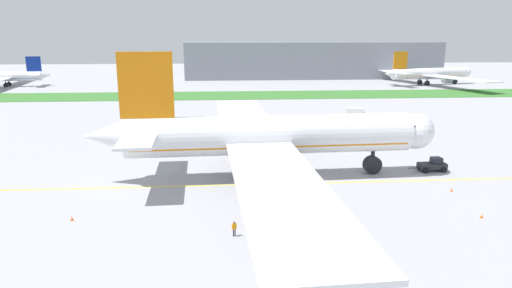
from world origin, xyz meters
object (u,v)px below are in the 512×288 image
Objects in this scene: ground_crew_wingwalker_port at (234,227)px; parked_airliner_far_right at (428,74)px; pushback_tug at (433,165)px; service_truck_fuel_bowser at (145,114)px; traffic_cone_port_wing at (452,189)px; service_truck_baggage_loader at (357,114)px; airliner_foreground at (266,136)px; traffic_cone_near_nose at (482,216)px; traffic_cone_starboard_wing at (72,218)px; parked_airliner_far_centre at (1,77)px.

parked_airliner_far_right is (89.11, 148.48, 3.97)m from ground_crew_wingwalker_port.
pushback_tug is 1.27× the size of service_truck_fuel_bowser.
service_truck_baggage_loader is at bearing 87.28° from traffic_cone_port_wing.
traffic_cone_near_nose is (23.94, -17.73, -6.10)m from airliner_foreground.
airliner_foreground is 12.80× the size of service_truck_baggage_loader.
ground_crew_wingwalker_port is 2.87× the size of traffic_cone_starboard_wing.
service_truck_fuel_bowser reaches higher than traffic_cone_port_wing.
pushback_tug is at bearing 2.54° from airliner_foreground.
airliner_foreground is at bearing 75.47° from ground_crew_wingwalker_port.
pushback_tug is at bearing -91.08° from service_truck_baggage_loader.
parked_airliner_far_right is at bearing 59.03° from ground_crew_wingwalker_port.
parked_airliner_far_centre is at bearing 131.18° from traffic_cone_port_wing.
traffic_cone_near_nose is 1.00× the size of traffic_cone_starboard_wing.
traffic_cone_near_nose and traffic_cone_starboard_wing have the same top height.
ground_crew_wingwalker_port is 0.02× the size of parked_airliner_far_right.
parked_airliner_far_centre is at bearing 126.58° from airliner_foreground.
parked_airliner_far_right is at bearing 34.77° from service_truck_fuel_bowser.
pushback_tug is at bearing 79.80° from traffic_cone_port_wing.
parked_airliner_far_centre is at bearing 116.82° from traffic_cone_starboard_wing.
pushback_tug is 0.95× the size of service_truck_baggage_loader.
traffic_cone_port_wing is at bearing 21.87° from ground_crew_wingwalker_port.
parked_airliner_far_centre is (-72.72, 82.31, 2.79)m from service_truck_fuel_bowser.
traffic_cone_near_nose is (29.27, 2.84, -0.73)m from ground_crew_wingwalker_port.
airliner_foreground reaches higher than ground_crew_wingwalker_port.
ground_crew_wingwalker_port is at bearing -16.79° from traffic_cone_starboard_wing.
traffic_cone_starboard_wing is 0.01× the size of parked_airliner_far_centre.
service_truck_baggage_loader is at bearing 49.50° from traffic_cone_starboard_wing.
ground_crew_wingwalker_port is (-32.10, -21.76, 0.01)m from pushback_tug.
traffic_cone_near_nose is at bearing -96.80° from traffic_cone_port_wing.
airliner_foreground is 166.48m from parked_airliner_far_centre.
parked_airliner_far_centre is at bearing 133.56° from pushback_tug.
parked_airliner_far_centre reaches higher than traffic_cone_starboard_wing.
service_truck_fuel_bowser is at bearing 117.27° from airliner_foreground.
pushback_tug reaches higher than traffic_cone_starboard_wing.
airliner_foreground reaches higher than traffic_cone_near_nose.
parked_airliner_far_right is (107.86, 142.82, 4.70)m from traffic_cone_starboard_wing.
airliner_foreground reaches higher than parked_airliner_far_right.
pushback_tug is 139.01m from parked_airliner_far_right.
airliner_foreground is 21.92m from ground_crew_wingwalker_port.
parked_airliner_far_centre is at bearing 129.12° from traffic_cone_near_nose.
traffic_cone_starboard_wing is at bearing -130.50° from service_truck_baggage_loader.
service_truck_baggage_loader is at bearing -34.78° from parked_airliner_far_centre.
service_truck_fuel_bowser is 109.87m from parked_airliner_far_centre.
traffic_cone_starboard_wing is (-49.13, -6.54, 0.00)m from traffic_cone_port_wing.
parked_airliner_far_right is at bearing -1.81° from parked_airliner_far_centre.
airliner_foreground is at bearing -123.22° from parked_airliner_far_right.
parked_airliner_far_right is at bearing 52.94° from traffic_cone_starboard_wing.
traffic_cone_near_nose is at bearing -50.88° from parked_airliner_far_centre.
traffic_cone_starboard_wing is 0.09× the size of service_truck_baggage_loader.
parked_airliner_far_centre is 183.07m from parked_airliner_far_right.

